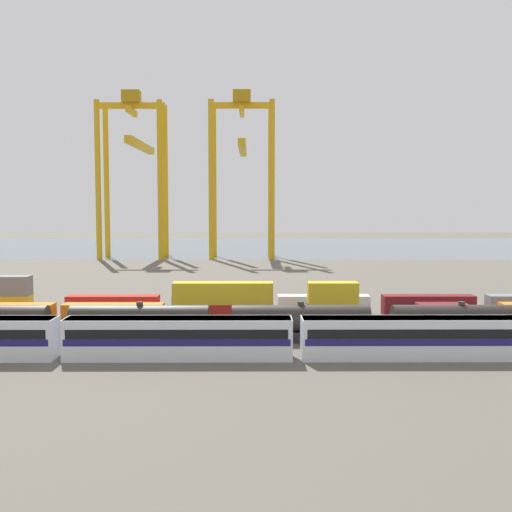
{
  "coord_description": "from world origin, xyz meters",
  "views": [
    {
      "loc": [
        7.08,
        -80.99,
        14.46
      ],
      "look_at": [
        7.62,
        19.82,
        6.28
      ],
      "focal_mm": 43.83,
      "sensor_mm": 36.0,
      "label": 1
    }
  ],
  "objects_px": {
    "shipping_container_15": "(428,305)",
    "shipping_container_4": "(223,314)",
    "gantry_crane_central": "(242,159)",
    "gantry_crane_west": "(134,158)",
    "passenger_train": "(179,336)",
    "freight_tank_row": "(220,323)"
  },
  "relations": [
    {
      "from": "freight_tank_row",
      "to": "gantry_crane_central",
      "type": "distance_m",
      "value": 112.69
    },
    {
      "from": "gantry_crane_west",
      "to": "gantry_crane_central",
      "type": "relative_size",
      "value": 1.0
    },
    {
      "from": "shipping_container_4",
      "to": "shipping_container_15",
      "type": "relative_size",
      "value": 1.0
    },
    {
      "from": "gantry_crane_west",
      "to": "gantry_crane_central",
      "type": "distance_m",
      "value": 30.03
    },
    {
      "from": "passenger_train",
      "to": "shipping_container_4",
      "type": "distance_m",
      "value": 17.16
    },
    {
      "from": "shipping_container_15",
      "to": "gantry_crane_central",
      "type": "bearing_deg",
      "value": 105.63
    },
    {
      "from": "freight_tank_row",
      "to": "passenger_train",
      "type": "bearing_deg",
      "value": -115.04
    },
    {
      "from": "freight_tank_row",
      "to": "gantry_crane_west",
      "type": "xyz_separation_m",
      "value": [
        -29.5,
        109.9,
        25.56
      ]
    },
    {
      "from": "shipping_container_15",
      "to": "shipping_container_4",
      "type": "bearing_deg",
      "value": -165.59
    },
    {
      "from": "shipping_container_15",
      "to": "freight_tank_row",
      "type": "bearing_deg",
      "value": -148.93
    },
    {
      "from": "freight_tank_row",
      "to": "shipping_container_4",
      "type": "relative_size",
      "value": 5.46
    },
    {
      "from": "passenger_train",
      "to": "gantry_crane_central",
      "type": "relative_size",
      "value": 1.45
    },
    {
      "from": "freight_tank_row",
      "to": "gantry_crane_west",
      "type": "relative_size",
      "value": 1.45
    },
    {
      "from": "passenger_train",
      "to": "gantry_crane_west",
      "type": "height_order",
      "value": "gantry_crane_west"
    },
    {
      "from": "passenger_train",
      "to": "shipping_container_4",
      "type": "height_order",
      "value": "passenger_train"
    },
    {
      "from": "shipping_container_4",
      "to": "gantry_crane_central",
      "type": "height_order",
      "value": "gantry_crane_central"
    },
    {
      "from": "shipping_container_4",
      "to": "gantry_crane_central",
      "type": "distance_m",
      "value": 103.92
    },
    {
      "from": "passenger_train",
      "to": "gantry_crane_west",
      "type": "distance_m",
      "value": 122.98
    },
    {
      "from": "freight_tank_row",
      "to": "shipping_container_15",
      "type": "height_order",
      "value": "freight_tank_row"
    },
    {
      "from": "shipping_container_15",
      "to": "gantry_crane_west",
      "type": "height_order",
      "value": "gantry_crane_west"
    },
    {
      "from": "shipping_container_4",
      "to": "gantry_crane_central",
      "type": "bearing_deg",
      "value": 89.62
    },
    {
      "from": "shipping_container_4",
      "to": "shipping_container_15",
      "type": "xyz_separation_m",
      "value": [
        26.88,
        6.91,
        0.0
      ]
    }
  ]
}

